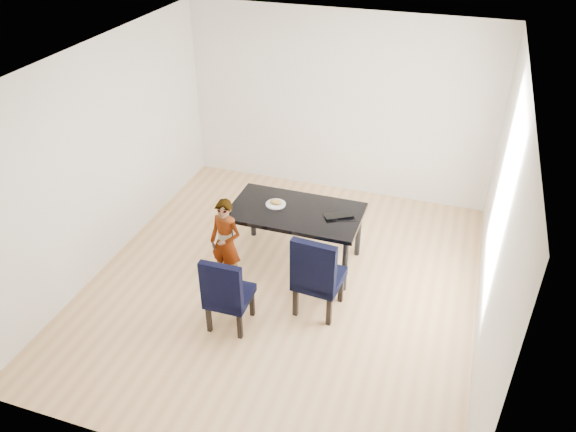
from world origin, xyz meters
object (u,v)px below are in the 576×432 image
(child, at_px, (226,243))
(chair_right, at_px, (319,272))
(chair_left, at_px, (229,290))
(laptop, at_px, (338,213))
(plate, at_px, (276,204))
(dining_table, at_px, (296,236))

(child, bearing_deg, chair_right, 3.32)
(chair_left, distance_m, laptop, 1.65)
(chair_right, bearing_deg, plate, 138.33)
(chair_left, relative_size, child, 0.83)
(plate, bearing_deg, chair_right, -46.03)
(child, distance_m, plate, 0.82)
(chair_left, height_order, chair_right, chair_right)
(child, relative_size, plate, 4.53)
(chair_left, distance_m, plate, 1.40)
(chair_right, relative_size, plate, 4.20)
(chair_left, xyz_separation_m, chair_right, (0.84, 0.54, 0.05))
(laptop, bearing_deg, chair_right, 59.04)
(dining_table, relative_size, chair_left, 1.71)
(plate, relative_size, laptop, 0.68)
(child, bearing_deg, dining_table, 54.64)
(chair_left, xyz_separation_m, plate, (0.04, 1.37, 0.29))
(laptop, bearing_deg, plate, -30.02)
(chair_right, height_order, child, child)
(child, height_order, plate, child)
(chair_left, distance_m, chair_right, 1.00)
(plate, bearing_deg, laptop, 2.11)
(chair_right, bearing_deg, dining_table, 128.28)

